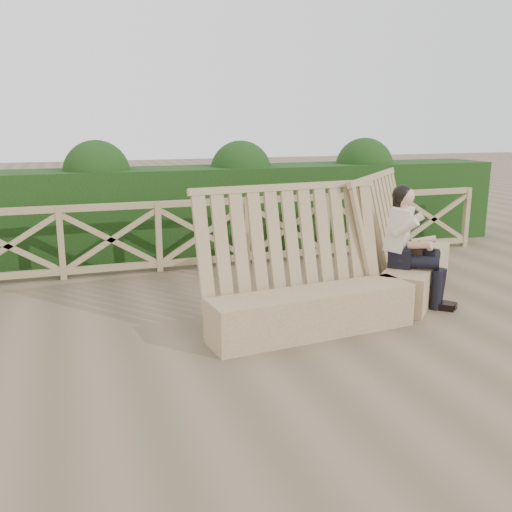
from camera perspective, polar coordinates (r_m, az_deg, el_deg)
name	(u,v)px	position (r m, az deg, el deg)	size (l,w,h in m)	color
ground	(285,347)	(6.00, 2.89, -9.11)	(60.00, 60.00, 0.00)	brown
bench	(366,277)	(7.18, 10.90, -2.09)	(4.23, 2.54, 1.62)	#82674A
woman	(409,241)	(7.42, 15.07, 1.44)	(0.86, 0.88, 1.53)	black
guardrail	(203,234)	(9.06, -5.27, 2.24)	(10.10, 0.09, 1.10)	#978157
hedge	(187,210)	(10.18, -6.90, 4.55)	(12.00, 1.20, 1.50)	black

